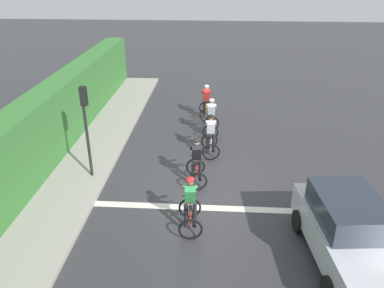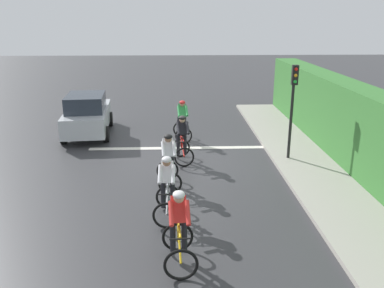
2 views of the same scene
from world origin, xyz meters
TOP-DOWN VIEW (x-y plane):
  - ground_plane at (0.00, 0.00)m, footprint 80.00×80.00m
  - sidewalk_kerb at (-4.60, 2.00)m, footprint 2.80×21.31m
  - stone_wall_low at (-5.50, 2.00)m, footprint 0.44×21.31m
  - hedge_wall at (-5.80, 2.00)m, footprint 1.10×21.31m
  - road_marking_stop_line at (0.00, -1.36)m, footprint 7.00×0.30m
  - cyclist_lead at (0.10, 6.23)m, footprint 0.74×1.12m
  - cyclist_second at (0.37, 4.24)m, footprint 0.71×1.10m
  - cyclist_mid at (0.38, 2.32)m, footprint 0.78×1.14m
  - cyclist_fourth at (-0.05, 0.11)m, footprint 0.80×1.15m
  - cyclist_trailing at (-0.08, -2.43)m, footprint 0.77×1.13m
  - car_silver at (3.94, -3.42)m, footprint 2.18×4.24m
  - traffic_light_near_crossing at (-3.75, 0.27)m, footprint 0.22×0.31m

SIDE VIEW (x-z plane):
  - ground_plane at x=0.00m, z-range 0.00..0.00m
  - road_marking_stop_line at x=0.00m, z-range 0.00..0.01m
  - sidewalk_kerb at x=-4.60m, z-range 0.00..0.12m
  - stone_wall_low at x=-5.50m, z-range 0.00..0.59m
  - cyclist_lead at x=0.10m, z-range -0.03..1.63m
  - cyclist_second at x=0.37m, z-range -0.03..1.63m
  - cyclist_mid at x=0.38m, z-range -0.03..1.63m
  - cyclist_fourth at x=-0.05m, z-range -0.03..1.63m
  - cyclist_trailing at x=-0.08m, z-range -0.03..1.63m
  - car_silver at x=3.94m, z-range -0.01..1.75m
  - hedge_wall at x=-5.80m, z-range 0.00..2.67m
  - traffic_light_near_crossing at x=-3.75m, z-range 0.55..3.89m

